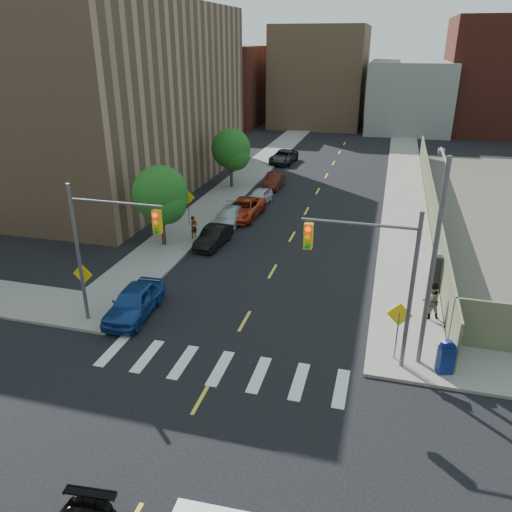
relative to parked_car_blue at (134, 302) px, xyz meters
The scene contains 28 objects.
ground 9.02m from the parked_car_blue, 52.27° to the right, with size 160.00×160.00×0.00m, color black.
sidewalk_nw 34.47m from the parked_car_blue, 93.74° to the left, with size 3.50×73.00×0.15m, color gray.
sidewalk_ne 36.86m from the parked_car_blue, 68.93° to the left, with size 3.50×73.00×0.15m, color gray.
fence_north 25.78m from the parked_car_blue, 54.14° to the left, with size 0.12×44.00×2.50m, color #616B4B.
building_nw 29.13m from the parked_car_blue, 125.79° to the left, with size 22.00×30.00×16.00m, color #8C6B4C.
bg_bldg_west 65.23m from the parked_car_blue, 104.70° to the left, with size 14.00×18.00×12.00m, color #592319.
bg_bldg_midwest 65.24m from the parked_car_blue, 90.44° to the left, with size 14.00×16.00×15.00m, color #8C6B4C.
bg_bldg_center 64.46m from the parked_car_blue, 77.88° to the left, with size 12.00×16.00×10.00m, color gray.
bg_bldg_east 70.85m from the parked_car_blue, 67.03° to the left, with size 18.00×18.00×16.00m, color #592319.
signal_nw 3.95m from the parked_car_blue, 113.60° to the right, with size 4.59×0.30×7.00m.
signal_ne 12.13m from the parked_car_blue, ahead, with size 4.59×0.30×7.00m.
streetlight_ne 14.41m from the parked_car_blue, ahead, with size 0.25×3.70×9.00m.
warn_sign_nw 2.68m from the parked_car_blue, 165.15° to the right, with size 1.06×0.06×2.83m.
warn_sign_ne 12.77m from the parked_car_blue, ahead, with size 1.06×0.06×2.83m.
warn_sign_midwest 13.15m from the parked_car_blue, 100.12° to the left, with size 1.06×0.06×2.83m.
tree_west_near 9.67m from the parked_car_blue, 105.65° to the left, with size 3.66×3.64×5.52m.
tree_west_far 24.22m from the parked_car_blue, 95.97° to the left, with size 3.66×3.64×5.52m.
parked_car_blue is the anchor object (origin of this frame).
parked_car_black 9.89m from the parked_car_blue, 85.92° to the left, with size 1.38×3.95×1.30m, color black.
parked_car_red 16.06m from the parked_car_blue, 86.47° to the left, with size 2.38×5.16×1.43m, color #A72E10.
parked_car_silver 14.19m from the parked_car_blue, 88.52° to the left, with size 1.77×4.36×1.27m, color #B0B4B8.
parked_car_white 19.59m from the parked_car_blue, 86.19° to the left, with size 1.56×3.87×1.32m, color #BCBCBC.
parked_car_maroon 25.09m from the parked_car_blue, 87.03° to the left, with size 1.42×4.08×1.34m, color #3C140C.
parked_car_grey 35.37m from the parked_car_blue, 90.00° to the left, with size 2.41×5.22×1.45m, color black.
mailbox 14.74m from the parked_car_blue, ahead, with size 0.73×0.64×1.51m.
payphone 16.27m from the parked_car_blue, 25.39° to the left, with size 0.55×0.45×1.85m, color black.
pedestrian_west 10.64m from the parked_car_blue, 95.39° to the left, with size 0.56×0.37×1.54m, color gray.
pedestrian_east 14.70m from the parked_car_blue, 13.35° to the left, with size 0.93×0.72×1.91m, color gray.
Camera 1 is at (6.13, -12.53, 12.80)m, focal length 35.00 mm.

